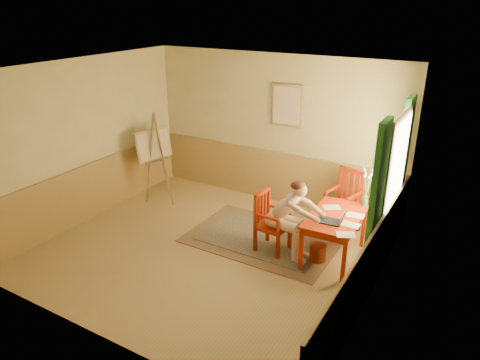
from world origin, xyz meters
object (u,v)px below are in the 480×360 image
Objects in this scene: chair_back at (344,201)px; easel at (155,149)px; table at (335,221)px; laptop at (334,220)px; figure at (288,214)px; chair_left at (270,222)px.

easel is (-3.57, -0.55, 0.49)m from chair_back.
table is at bearing -5.79° from easel.
table is at bearing 102.20° from laptop.
figure is at bearing -12.02° from easel.
table is at bearing -80.53° from chair_back.
chair_back is 0.85× the size of figure.
chair_back is (0.79, 1.19, 0.05)m from chair_left.
easel reaches higher than chair_back.
laptop is at bearing 1.59° from chair_left.
chair_left is 0.56× the size of easel.
chair_left is at bearing -12.95° from easel.
chair_left is 1.43m from chair_back.
table is 3.02× the size of laptop.
figure reaches higher than table.
chair_left is at bearing -178.41° from laptop.
chair_left is 0.91× the size of chair_back.
figure reaches higher than chair_back.
table is 1.14× the size of chair_back.
easel reaches higher than figure.
chair_left is at bearing -164.45° from table.
figure is 0.72× the size of easel.
chair_left is at bearing -123.47° from chair_back.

